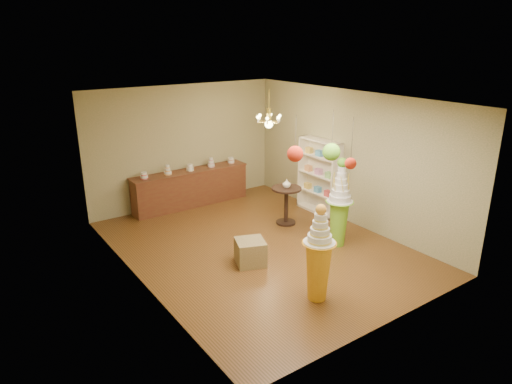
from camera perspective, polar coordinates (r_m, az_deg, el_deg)
floor at (r=9.41m, az=0.38°, el=-6.86°), size 6.50×6.50×0.00m
ceiling at (r=8.54m, az=0.42°, el=11.58°), size 6.50×6.50×0.00m
wall_back at (r=11.57m, az=-9.01°, el=5.75°), size 5.00×0.04×3.00m
wall_front at (r=6.65m, az=16.90°, el=-4.91°), size 5.00×0.04×3.00m
wall_left at (r=7.76m, az=-14.84°, el=-1.26°), size 0.04×6.50×3.00m
wall_right at (r=10.45m, az=11.67°, el=4.17°), size 0.04×6.50×3.00m
pedestal_green at (r=9.36m, az=10.35°, el=-2.43°), size 0.58×0.58×1.86m
pedestal_orange at (r=7.46m, az=7.80°, el=-8.70°), size 0.64×0.64×1.65m
burlap_riser at (r=8.65m, az=-0.71°, el=-7.53°), size 0.68×0.68×0.48m
sideboard at (r=11.60m, az=-8.14°, el=0.58°), size 3.04×0.54×1.16m
shelving_unit at (r=11.05m, az=7.90°, el=1.96°), size 0.33×1.20×1.80m
round_table at (r=10.36m, az=3.80°, el=-1.06°), size 0.83×0.83×0.87m
vase at (r=10.23m, az=3.85°, el=1.06°), size 0.20×0.20×0.19m
pom_red_left at (r=6.95m, az=4.92°, el=4.78°), size 0.25×0.25×0.72m
pom_green_mid at (r=7.51m, az=9.41°, el=4.96°), size 0.29×0.29×0.83m
pom_red_right at (r=6.88m, az=11.74°, el=3.53°), size 0.17×0.17×0.78m
chandelier at (r=10.16m, az=1.62°, el=8.77°), size 0.73×0.73×0.85m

